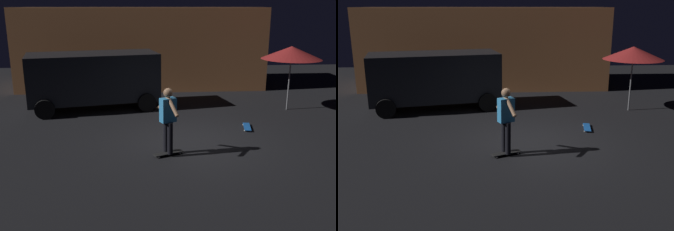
# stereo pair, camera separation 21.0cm
# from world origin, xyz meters

# --- Properties ---
(ground_plane) EXTENTS (28.00, 28.00, 0.00)m
(ground_plane) POSITION_xyz_m (0.00, 0.00, 0.00)
(ground_plane) COLOR black
(low_building) EXTENTS (11.01, 3.78, 3.61)m
(low_building) POSITION_xyz_m (-1.34, 8.30, 1.80)
(low_building) COLOR #C67A47
(low_building) RESTS_ON ground_plane
(parked_van) EXTENTS (4.89, 3.00, 2.03)m
(parked_van) POSITION_xyz_m (-3.13, 3.94, 1.16)
(parked_van) COLOR black
(parked_van) RESTS_ON ground_plane
(patio_umbrella) EXTENTS (2.10, 2.10, 2.30)m
(patio_umbrella) POSITION_xyz_m (3.92, 3.22, 2.07)
(patio_umbrella) COLOR slate
(patio_umbrella) RESTS_ON ground_plane
(skateboard_ridden) EXTENTS (0.79, 0.50, 0.07)m
(skateboard_ridden) POSITION_xyz_m (-0.75, -0.92, 0.06)
(skateboard_ridden) COLOR black
(skateboard_ridden) RESTS_ON ground_plane
(skateboard_spare) EXTENTS (0.34, 0.80, 0.07)m
(skateboard_spare) POSITION_xyz_m (1.85, 1.09, 0.06)
(skateboard_spare) COLOR #1959B2
(skateboard_spare) RESTS_ON ground_plane
(skater) EXTENTS (0.49, 0.93, 1.67)m
(skater) POSITION_xyz_m (-0.75, -0.92, 1.04)
(skater) COLOR black
(skater) RESTS_ON skateboard_ridden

